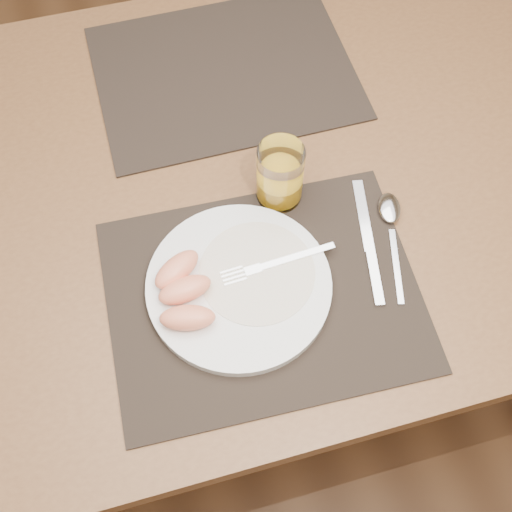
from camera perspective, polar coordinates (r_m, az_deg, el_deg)
The scene contains 11 objects.
ground at distance 1.72m, azimuth -0.67°, elevation -7.38°, with size 5.00×5.00×0.00m, color brown.
table at distance 1.12m, azimuth -1.02°, elevation 4.91°, with size 1.40×0.90×0.75m.
placemat_near at distance 0.94m, azimuth 0.66°, elevation -3.50°, with size 0.45×0.35×0.00m, color black.
placemat_far at distance 1.19m, azimuth -2.83°, elevation 16.01°, with size 0.45×0.35×0.00m, color black.
plate at distance 0.93m, azimuth -1.53°, elevation -2.64°, with size 0.27×0.27×0.02m, color white.
plate_dressing at distance 0.93m, azimuth 0.08°, elevation -1.43°, with size 0.17×0.17×0.00m.
fork at distance 0.94m, azimuth 1.12°, elevation -0.82°, with size 0.18×0.03×0.00m.
knife at distance 0.98m, azimuth 10.10°, elevation 0.44°, with size 0.06×0.22×0.01m.
spoon at distance 1.01m, azimuth 11.86°, elevation 3.48°, with size 0.07×0.19×0.01m.
juice_glass at distance 0.98m, azimuth 2.14°, elevation 7.04°, with size 0.07×0.07×0.11m.
grapefruit_wedges at distance 0.91m, azimuth -6.51°, elevation -3.19°, with size 0.09×0.14×0.03m.
Camera 1 is at (-0.14, -0.60, 1.60)m, focal length 45.00 mm.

